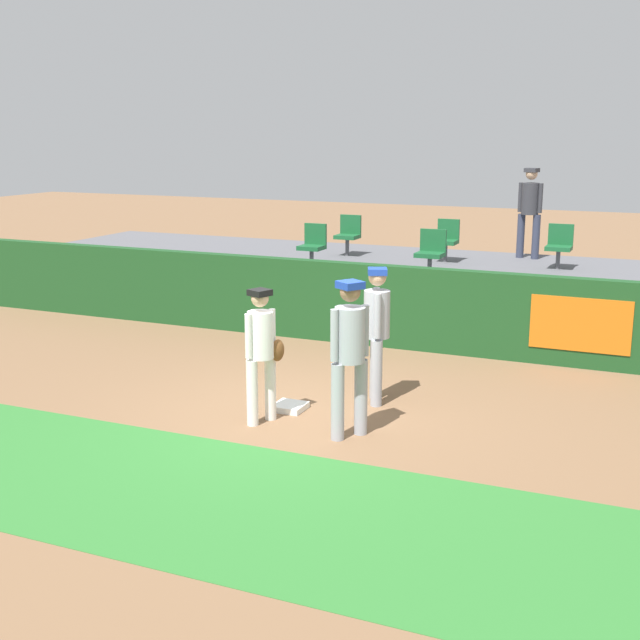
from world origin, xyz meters
name	(u,v)px	position (x,y,z in m)	size (l,w,h in m)	color
ground_plane	(303,416)	(0.00, 0.00, 0.00)	(60.00, 60.00, 0.00)	brown
grass_foreground_strip	(197,494)	(0.00, -2.58, 0.00)	(18.00, 2.80, 0.01)	#2D722D
first_base	(290,407)	(-0.26, 0.15, 0.04)	(0.40, 0.40, 0.08)	white
player_fielder_home	(262,346)	(-0.38, -0.40, 0.98)	(0.46, 0.49, 1.70)	white
player_runner_visitor	(377,326)	(0.66, 0.92, 1.06)	(0.45, 0.48, 1.83)	#9EA3AD
player_coach_visitor	(350,348)	(0.81, -0.44, 1.10)	(0.50, 0.50, 1.89)	#9EA3AD
field_wall	(398,307)	(0.01, 3.79, 0.69)	(18.00, 0.26, 1.39)	#19471E
bleacher_platform	(438,292)	(0.00, 6.36, 0.50)	(18.00, 4.80, 1.00)	#59595E
seat_back_right	(559,244)	(2.15, 7.03, 1.47)	(0.47, 0.44, 0.84)	#4C4C51
seat_back_center	(447,238)	(-0.05, 7.03, 1.47)	(0.44, 0.44, 0.84)	#4C4C51
seat_front_left	(313,243)	(-2.18, 5.23, 1.47)	(0.44, 0.44, 0.84)	#4C4C51
seat_front_center	(431,250)	(0.15, 5.23, 1.47)	(0.48, 0.44, 0.84)	#4C4C51
seat_back_left	(349,233)	(-2.16, 7.03, 1.47)	(0.46, 0.44, 0.84)	#4C4C51
spectator_hooded	(530,206)	(1.38, 8.10, 2.06)	(0.50, 0.42, 1.83)	#33384C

